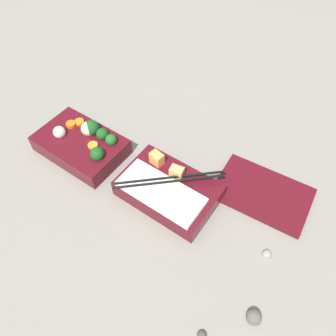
{
  "coord_description": "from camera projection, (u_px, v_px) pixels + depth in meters",
  "views": [
    {
      "loc": [
        0.33,
        -0.32,
        0.59
      ],
      "look_at": [
        0.08,
        0.03,
        0.04
      ],
      "focal_mm": 35.0,
      "sensor_mm": 36.0,
      "label": 1
    }
  ],
  "objects": [
    {
      "name": "pebble_1",
      "position": [
        254.0,
        317.0,
        0.54
      ],
      "size": [
        0.03,
        0.03,
        0.03
      ],
      "primitive_type": "sphere",
      "color": "#595651",
      "rests_on": "ground_plane"
    },
    {
      "name": "pebble_0",
      "position": [
        202.0,
        335.0,
        0.53
      ],
      "size": [
        0.02,
        0.02,
        0.02
      ],
      "primitive_type": "sphere",
      "color": "#474442",
      "rests_on": "ground_plane"
    },
    {
      "name": "pebble_2",
      "position": [
        267.0,
        253.0,
        0.61
      ],
      "size": [
        0.02,
        0.02,
        0.02
      ],
      "primitive_type": "sphere",
      "color": "gray",
      "rests_on": "ground_plane"
    },
    {
      "name": "bento_tray_rice",
      "position": [
        168.0,
        190.0,
        0.68
      ],
      "size": [
        0.2,
        0.16,
        0.07
      ],
      "color": "#510F19",
      "rests_on": "ground_plane"
    },
    {
      "name": "ground_plane",
      "position": [
        130.0,
        170.0,
        0.74
      ],
      "size": [
        3.0,
        3.0,
        0.0
      ],
      "primitive_type": "plane",
      "color": "gray"
    },
    {
      "name": "bento_tray_vegetable",
      "position": [
        82.0,
        144.0,
        0.76
      ],
      "size": [
        0.2,
        0.13,
        0.07
      ],
      "color": "#510F19",
      "rests_on": "ground_plane"
    },
    {
      "name": "bento_lid",
      "position": [
        262.0,
        193.0,
        0.69
      ],
      "size": [
        0.2,
        0.14,
        0.01
      ],
      "primitive_type": "cube",
      "rotation": [
        0.0,
        0.0,
        0.08
      ],
      "color": "#510F19",
      "rests_on": "ground_plane"
    }
  ]
}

